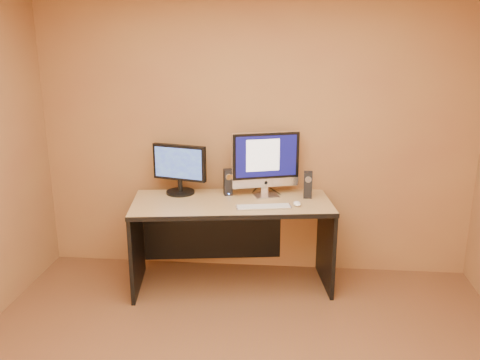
# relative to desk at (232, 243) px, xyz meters

# --- Properties ---
(walls) EXTENTS (4.00, 4.00, 2.60)m
(walls) POSITION_rel_desk_xyz_m (0.17, -1.58, 0.90)
(walls) COLOR olive
(walls) RESTS_ON ground
(desk) EXTENTS (1.81, 0.99, 0.79)m
(desk) POSITION_rel_desk_xyz_m (0.00, 0.00, 0.00)
(desk) COLOR tan
(desk) RESTS_ON ground
(imac) EXTENTS (0.65, 0.40, 0.59)m
(imac) POSITION_rel_desk_xyz_m (0.29, 0.18, 0.69)
(imac) COLOR silver
(imac) RESTS_ON desk
(second_monitor) EXTENTS (0.56, 0.38, 0.45)m
(second_monitor) POSITION_rel_desk_xyz_m (-0.49, 0.18, 0.62)
(second_monitor) COLOR black
(second_monitor) RESTS_ON desk
(speaker_left) EXTENTS (0.09, 0.10, 0.24)m
(speaker_left) POSITION_rel_desk_xyz_m (-0.05, 0.18, 0.52)
(speaker_left) COLOR black
(speaker_left) RESTS_ON desk
(speaker_right) EXTENTS (0.07, 0.08, 0.24)m
(speaker_right) POSITION_rel_desk_xyz_m (0.66, 0.17, 0.52)
(speaker_right) COLOR black
(speaker_right) RESTS_ON desk
(keyboard) EXTENTS (0.48, 0.21, 0.02)m
(keyboard) POSITION_rel_desk_xyz_m (0.28, -0.15, 0.41)
(keyboard) COLOR silver
(keyboard) RESTS_ON desk
(mouse) EXTENTS (0.07, 0.12, 0.04)m
(mouse) POSITION_rel_desk_xyz_m (0.56, -0.07, 0.42)
(mouse) COLOR white
(mouse) RESTS_ON desk
(cable_a) EXTENTS (0.12, 0.21, 0.01)m
(cable_a) POSITION_rel_desk_xyz_m (0.36, 0.33, 0.40)
(cable_a) COLOR black
(cable_a) RESTS_ON desk
(cable_b) EXTENTS (0.04, 0.19, 0.01)m
(cable_b) POSITION_rel_desk_xyz_m (0.18, 0.34, 0.40)
(cable_b) COLOR black
(cable_b) RESTS_ON desk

